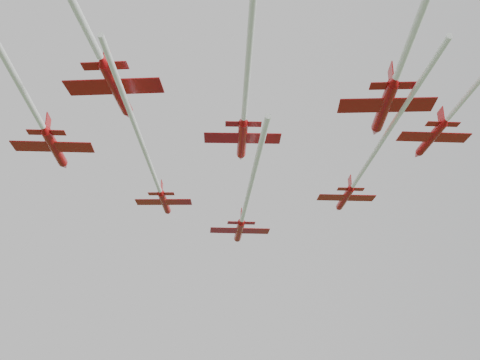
{
  "coord_description": "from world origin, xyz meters",
  "views": [
    {
      "loc": [
        -0.25,
        -69.1,
        23.71
      ],
      "look_at": [
        1.93,
        4.03,
        52.54
      ],
      "focal_mm": 45.0,
      "sensor_mm": 36.0,
      "label": 1
    }
  ],
  "objects_px": {
    "jet_row3_left": "(31,105)",
    "jet_row4_right": "(419,17)",
    "jet_row4_left": "(76,8)",
    "jet_row2_right": "(362,172)",
    "jet_row2_left": "(154,175)",
    "jet_row3_mid": "(248,63)",
    "jet_lead": "(244,213)"
  },
  "relations": [
    {
      "from": "jet_row3_left",
      "to": "jet_row4_right",
      "type": "relative_size",
      "value": 0.84
    },
    {
      "from": "jet_row3_left",
      "to": "jet_row4_left",
      "type": "height_order",
      "value": "jet_row4_left"
    },
    {
      "from": "jet_row2_right",
      "to": "jet_row3_left",
      "type": "height_order",
      "value": "jet_row3_left"
    },
    {
      "from": "jet_row2_left",
      "to": "jet_row3_mid",
      "type": "relative_size",
      "value": 0.73
    },
    {
      "from": "jet_lead",
      "to": "jet_row4_left",
      "type": "distance_m",
      "value": 45.21
    },
    {
      "from": "jet_lead",
      "to": "jet_row3_left",
      "type": "height_order",
      "value": "jet_row3_left"
    },
    {
      "from": "jet_lead",
      "to": "jet_row2_right",
      "type": "distance_m",
      "value": 19.64
    },
    {
      "from": "jet_row2_left",
      "to": "jet_row2_right",
      "type": "xyz_separation_m",
      "value": [
        26.32,
        -2.55,
        -0.3
      ]
    },
    {
      "from": "jet_row2_left",
      "to": "jet_row3_left",
      "type": "bearing_deg",
      "value": -121.98
    },
    {
      "from": "jet_row2_right",
      "to": "jet_row2_left",
      "type": "bearing_deg",
      "value": 172.99
    },
    {
      "from": "jet_row2_left",
      "to": "jet_row2_right",
      "type": "relative_size",
      "value": 1.05
    },
    {
      "from": "jet_row2_left",
      "to": "jet_row4_right",
      "type": "height_order",
      "value": "jet_row4_right"
    },
    {
      "from": "jet_row2_left",
      "to": "jet_row4_right",
      "type": "bearing_deg",
      "value": -52.23
    },
    {
      "from": "jet_row2_right",
      "to": "jet_row3_mid",
      "type": "bearing_deg",
      "value": -126.74
    },
    {
      "from": "jet_lead",
      "to": "jet_row4_left",
      "type": "relative_size",
      "value": 0.81
    },
    {
      "from": "jet_row2_left",
      "to": "jet_row4_left",
      "type": "xyz_separation_m",
      "value": [
        -3.1,
        -31.72,
        1.69
      ]
    },
    {
      "from": "jet_lead",
      "to": "jet_row2_left",
      "type": "distance_m",
      "value": 16.16
    },
    {
      "from": "jet_row2_right",
      "to": "jet_row3_left",
      "type": "xyz_separation_m",
      "value": [
        -37.43,
        -13.78,
        1.46
      ]
    },
    {
      "from": "jet_row3_mid",
      "to": "jet_row4_right",
      "type": "height_order",
      "value": "jet_row3_mid"
    },
    {
      "from": "jet_lead",
      "to": "jet_row4_left",
      "type": "height_order",
      "value": "jet_row4_left"
    },
    {
      "from": "jet_row3_left",
      "to": "jet_row4_left",
      "type": "bearing_deg",
      "value": -64.03
    },
    {
      "from": "jet_row3_mid",
      "to": "jet_row4_right",
      "type": "bearing_deg",
      "value": -36.57
    },
    {
      "from": "jet_row2_left",
      "to": "jet_row3_mid",
      "type": "bearing_deg",
      "value": -62.96
    },
    {
      "from": "jet_row3_mid",
      "to": "jet_row4_left",
      "type": "bearing_deg",
      "value": -151.67
    },
    {
      "from": "jet_row3_mid",
      "to": "jet_row4_left",
      "type": "distance_m",
      "value": 16.14
    },
    {
      "from": "jet_row3_mid",
      "to": "jet_lead",
      "type": "bearing_deg",
      "value": 88.59
    },
    {
      "from": "jet_row2_right",
      "to": "jet_row4_right",
      "type": "relative_size",
      "value": 0.74
    },
    {
      "from": "jet_row3_left",
      "to": "jet_row3_mid",
      "type": "distance_m",
      "value": 23.53
    },
    {
      "from": "jet_row4_right",
      "to": "jet_row3_left",
      "type": "bearing_deg",
      "value": 157.75
    },
    {
      "from": "jet_row2_right",
      "to": "jet_row4_left",
      "type": "distance_m",
      "value": 41.48
    },
    {
      "from": "jet_row3_left",
      "to": "jet_row4_right",
      "type": "bearing_deg",
      "value": -27.72
    },
    {
      "from": "jet_lead",
      "to": "jet_row3_left",
      "type": "xyz_separation_m",
      "value": [
        -23.06,
        -27.13,
        2.56
      ]
    }
  ]
}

